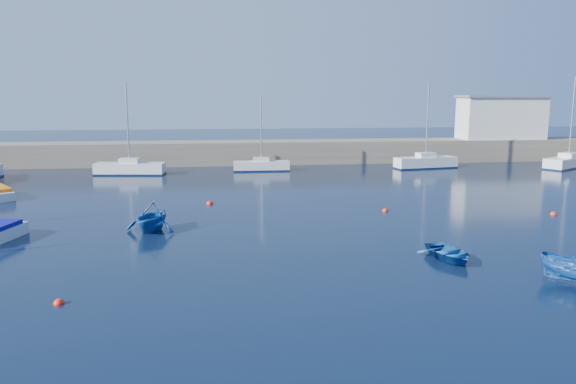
{
  "coord_description": "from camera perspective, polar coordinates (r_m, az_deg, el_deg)",
  "views": [
    {
      "loc": [
        -4.03,
        -19.46,
        8.21
      ],
      "look_at": [
        0.35,
        17.44,
        1.6
      ],
      "focal_mm": 35.0,
      "sensor_mm": 36.0,
      "label": 1
    }
  ],
  "objects": [
    {
      "name": "back_wall",
      "position": [
        65.95,
        -3.24,
        4.05
      ],
      "size": [
        96.0,
        4.5,
        2.6
      ],
      "primitive_type": "cube",
      "color": "#706655",
      "rests_on": "ground"
    },
    {
      "name": "harbor_office",
      "position": [
        73.85,
        20.84,
        7.02
      ],
      "size": [
        10.0,
        4.0,
        5.0
      ],
      "primitive_type": "cube",
      "color": "silver",
      "rests_on": "back_wall"
    },
    {
      "name": "dinghy_center",
      "position": [
        29.15,
        16.01,
        -5.98
      ],
      "size": [
        2.83,
        3.61,
        0.68
      ],
      "primitive_type": "imported",
      "rotation": [
        0.0,
        0.0,
        0.16
      ],
      "color": "#164F9D",
      "rests_on": "ground"
    },
    {
      "name": "buoy_4",
      "position": [
        42.29,
        25.35,
        -2.1
      ],
      "size": [
        0.44,
        0.44,
        0.44
      ],
      "primitive_type": "sphere",
      "color": "red",
      "rests_on": "ground"
    },
    {
      "name": "buoy_3",
      "position": [
        42.25,
        -7.95,
        -1.22
      ],
      "size": [
        0.5,
        0.5,
        0.5
      ],
      "primitive_type": "sphere",
      "color": "red",
      "rests_on": "ground"
    },
    {
      "name": "buoy_1",
      "position": [
        39.92,
        9.84,
        -1.93
      ],
      "size": [
        0.43,
        0.43,
        0.43
      ],
      "primitive_type": "sphere",
      "color": "red",
      "rests_on": "ground"
    },
    {
      "name": "dinghy_left",
      "position": [
        34.48,
        -13.71,
        -2.4
      ],
      "size": [
        4.09,
        4.37,
        1.85
      ],
      "primitive_type": "imported",
      "rotation": [
        0.0,
        0.0,
        -0.36
      ],
      "color": "#164F9D",
      "rests_on": "ground"
    },
    {
      "name": "ground",
      "position": [
        21.5,
        4.67,
        -12.39
      ],
      "size": [
        220.0,
        220.0,
        0.0
      ],
      "primitive_type": "plane",
      "color": "black",
      "rests_on": "ground"
    },
    {
      "name": "sailboat_6",
      "position": [
        59.63,
        -2.72,
        2.71
      ],
      "size": [
        5.88,
        1.7,
        7.77
      ],
      "rotation": [
        0.0,
        0.0,
        1.56
      ],
      "color": "silver",
      "rests_on": "ground"
    },
    {
      "name": "sailboat_8",
      "position": [
        69.54,
        26.59,
        2.78
      ],
      "size": [
        7.5,
        5.89,
        9.88
      ],
      "rotation": [
        0.0,
        0.0,
        2.14
      ],
      "color": "silver",
      "rests_on": "ground"
    },
    {
      "name": "sailboat_7",
      "position": [
        63.57,
        13.81,
        2.98
      ],
      "size": [
        7.14,
        3.09,
        9.16
      ],
      "rotation": [
        0.0,
        0.0,
        1.74
      ],
      "color": "silver",
      "rests_on": "ground"
    },
    {
      "name": "sailboat_5",
      "position": [
        59.05,
        -15.77,
        2.35
      ],
      "size": [
        7.1,
        2.77,
        9.13
      ],
      "rotation": [
        0.0,
        0.0,
        1.45
      ],
      "color": "silver",
      "rests_on": "ground"
    },
    {
      "name": "buoy_0",
      "position": [
        24.27,
        -22.25,
        -10.47
      ],
      "size": [
        0.42,
        0.42,
        0.42
      ],
      "primitive_type": "sphere",
      "color": "red",
      "rests_on": "ground"
    }
  ]
}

